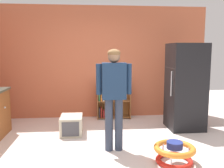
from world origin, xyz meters
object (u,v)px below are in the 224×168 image
object	(u,v)px
refrigerator	(186,87)
baby_walker	(174,152)
standing_person	(114,91)
pet_carrier	(72,125)
bookshelf	(111,103)

from	to	relation	value
refrigerator	baby_walker	size ratio (longest dim) A/B	2.95
standing_person	baby_walker	xyz separation A→B (m)	(0.83, -0.55, -0.84)
refrigerator	standing_person	distance (m)	1.90
standing_person	pet_carrier	distance (m)	1.41
baby_walker	pet_carrier	world-z (taller)	pet_carrier
bookshelf	pet_carrier	xyz separation A→B (m)	(-0.88, -1.09, -0.19)
standing_person	pet_carrier	world-z (taller)	standing_person
refrigerator	baby_walker	distance (m)	1.89
refrigerator	pet_carrier	distance (m)	2.46
bookshelf	standing_person	xyz separation A→B (m)	(-0.13, -1.95, 0.62)
pet_carrier	refrigerator	bearing A→B (deg)	3.72
standing_person	baby_walker	world-z (taller)	standing_person
refrigerator	bookshelf	xyz separation A→B (m)	(-1.47, 0.94, -0.52)
refrigerator	standing_person	xyz separation A→B (m)	(-1.60, -1.02, 0.10)
bookshelf	standing_person	bearing A→B (deg)	-93.83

